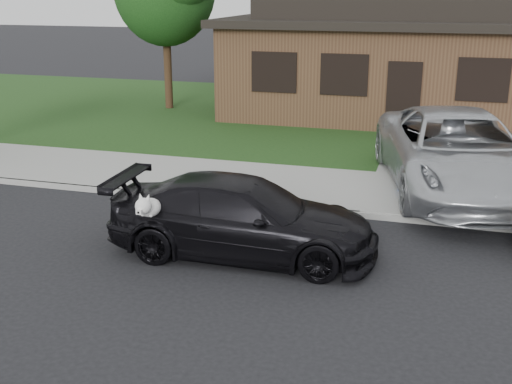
% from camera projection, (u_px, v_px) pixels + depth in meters
% --- Properties ---
extents(ground, '(120.00, 120.00, 0.00)m').
position_uv_depth(ground, '(103.00, 265.00, 10.54)').
color(ground, black).
rests_on(ground, ground).
extents(sidewalk, '(60.00, 3.00, 0.12)m').
position_uv_depth(sidewalk, '(209.00, 179.00, 15.09)').
color(sidewalk, gray).
rests_on(sidewalk, ground).
extents(curb, '(60.00, 0.12, 0.12)m').
position_uv_depth(curb, '(184.00, 198.00, 13.72)').
color(curb, gray).
rests_on(curb, ground).
extents(lawn, '(60.00, 13.00, 0.13)m').
position_uv_depth(lawn, '(288.00, 116.00, 22.40)').
color(lawn, '#193814').
rests_on(lawn, ground).
extents(driveway, '(4.50, 13.00, 0.14)m').
position_uv_depth(driveway, '(470.00, 147.00, 18.05)').
color(driveway, gray).
rests_on(driveway, ground).
extents(sedan, '(4.61, 2.23, 1.32)m').
position_uv_depth(sedan, '(242.00, 217.00, 10.80)').
color(sedan, black).
rests_on(sedan, ground).
extents(minivan, '(4.12, 6.61, 1.71)m').
position_uv_depth(minivan, '(457.00, 152.00, 13.72)').
color(minivan, '#B9BCC1').
rests_on(minivan, driveway).
extents(recycling_bin, '(0.74, 0.74, 0.96)m').
position_uv_depth(recycling_bin, '(415.00, 173.00, 13.59)').
color(recycling_bin, '#0E389A').
rests_on(recycling_bin, sidewalk).
extents(house, '(12.60, 8.60, 4.65)m').
position_uv_depth(house, '(413.00, 54.00, 22.53)').
color(house, '#422B1C').
rests_on(house, ground).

